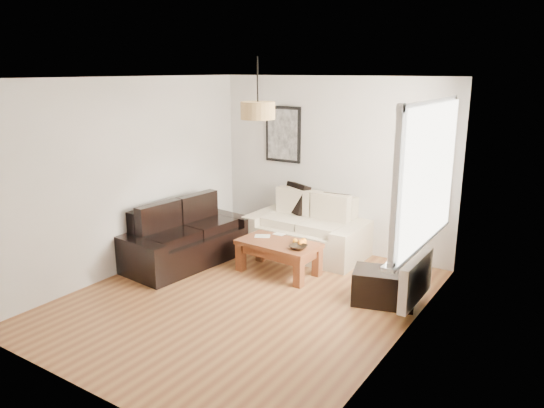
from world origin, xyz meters
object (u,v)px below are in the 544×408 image
Objects in this scene: loveseat_cream at (307,226)px; coffee_table at (279,257)px; sofa_leather at (187,234)px; ottoman at (384,287)px.

coffee_table is (0.06, -0.88, -0.21)m from loveseat_cream.
loveseat_cream is 0.91m from coffee_table.
loveseat_cream reaches higher than sofa_leather.
sofa_leather is (-1.28, -1.22, -0.02)m from loveseat_cream.
coffee_table is at bearing -70.19° from sofa_leather.
sofa_leather is at bearing -135.45° from loveseat_cream.
loveseat_cream reaches higher than ottoman.
coffee_table is at bearing 176.11° from ottoman.
coffee_table is at bearing -85.00° from loveseat_cream.
ottoman is at bearing -30.67° from loveseat_cream.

